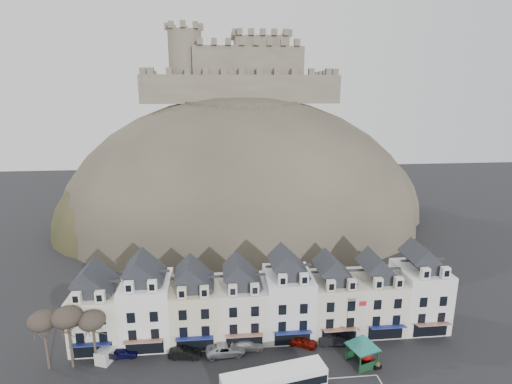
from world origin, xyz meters
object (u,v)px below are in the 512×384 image
(red_buoy, at_px, (366,356))
(car_charcoal, at_px, (335,339))
(car_white, at_px, (247,345))
(bus_shelter, at_px, (363,341))
(flagpole, at_px, (358,323))
(bus, at_px, (274,383))
(white_van, at_px, (109,351))
(car_black, at_px, (185,353))
(car_navy, at_px, (122,352))
(car_silver, at_px, (226,349))
(car_maroon, at_px, (302,341))

(red_buoy, bearing_deg, car_charcoal, 122.93)
(car_white, bearing_deg, car_charcoal, -86.37)
(bus_shelter, height_order, car_white, bus_shelter)
(bus_shelter, relative_size, flagpole, 0.83)
(bus, xyz_separation_m, car_charcoal, (10.16, 9.19, -1.16))
(white_van, height_order, car_black, white_van)
(car_black, height_order, car_white, car_black)
(bus, xyz_separation_m, flagpole, (12.49, 7.14, 2.63))
(car_white, bearing_deg, bus_shelter, -103.06)
(car_navy, bearing_deg, red_buoy, -98.26)
(bus, xyz_separation_m, red_buoy, (12.98, 4.83, -0.86))
(car_navy, relative_size, car_black, 0.96)
(white_van, height_order, car_navy, white_van)
(car_black, xyz_separation_m, car_silver, (5.55, 0.23, 0.05))
(car_silver, relative_size, car_maroon, 1.22)
(bus, bearing_deg, car_maroon, 49.56)
(car_charcoal, bearing_deg, bus_shelter, -148.99)
(white_van, height_order, car_charcoal, white_van)
(car_charcoal, bearing_deg, bus, 136.70)
(car_silver, distance_m, car_charcoal, 15.63)
(flagpole, bearing_deg, car_white, 171.50)
(car_maroon, bearing_deg, car_black, 118.77)
(car_white, distance_m, car_charcoal, 12.58)
(flagpole, xyz_separation_m, car_black, (-23.49, 1.11, -3.87))
(car_silver, xyz_separation_m, car_charcoal, (15.61, 0.70, 0.03))
(flagpole, distance_m, car_navy, 32.23)
(white_van, bearing_deg, car_navy, 20.46)
(car_silver, bearing_deg, car_navy, 82.14)
(car_maroon, bearing_deg, bus_shelter, -98.46)
(bus_shelter, distance_m, car_maroon, 8.92)
(bus, height_order, car_charcoal, bus)
(bus, bearing_deg, flagpole, 18.81)
(bus, bearing_deg, car_charcoal, 31.18)
(bus_shelter, xyz_separation_m, car_charcoal, (-2.23, 4.49, -2.68))
(bus, relative_size, car_navy, 3.11)
(white_van, bearing_deg, car_maroon, 20.45)
(car_silver, xyz_separation_m, car_white, (3.04, 0.88, -0.09))
(car_black, bearing_deg, car_maroon, -78.41)
(flagpole, height_order, white_van, flagpole)
(car_navy, distance_m, car_maroon, 24.72)
(bus, xyz_separation_m, car_navy, (-19.43, 9.37, -1.25))
(red_buoy, relative_size, flagpole, 0.27)
(bus_shelter, relative_size, red_buoy, 3.15)
(bus, height_order, bus_shelter, bus_shelter)
(red_buoy, height_order, car_maroon, red_buoy)
(car_navy, relative_size, car_white, 0.90)
(bus_shelter, xyz_separation_m, car_maroon, (-7.10, 4.67, -2.72))
(bus, xyz_separation_m, car_white, (-2.42, 9.37, -1.28))
(red_buoy, distance_m, car_silver, 18.80)
(car_black, xyz_separation_m, car_white, (8.59, 1.12, -0.04))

